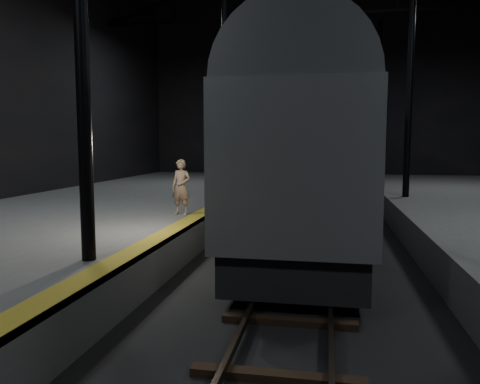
# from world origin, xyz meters

# --- Properties ---
(ground) EXTENTS (44.00, 44.00, 0.00)m
(ground) POSITION_xyz_m (0.00, 0.00, 0.00)
(ground) COLOR black
(ground) RESTS_ON ground
(platform_left) EXTENTS (9.00, 43.80, 1.00)m
(platform_left) POSITION_xyz_m (-7.50, 0.00, 0.50)
(platform_left) COLOR #4E4E4B
(platform_left) RESTS_ON ground
(tactile_strip) EXTENTS (0.50, 43.80, 0.01)m
(tactile_strip) POSITION_xyz_m (-3.25, 0.00, 1.00)
(tactile_strip) COLOR olive
(tactile_strip) RESTS_ON platform_left
(track) EXTENTS (2.40, 43.00, 0.24)m
(track) POSITION_xyz_m (0.00, 0.00, 0.07)
(track) COLOR #3F3328
(track) RESTS_ON ground
(train) EXTENTS (3.22, 21.55, 5.76)m
(train) POSITION_xyz_m (-0.00, 6.89, 3.21)
(train) COLOR #A7A9AF
(train) RESTS_ON ground
(woman) EXTENTS (0.69, 0.51, 1.71)m
(woman) POSITION_xyz_m (-3.80, 1.74, 1.85)
(woman) COLOR #95775B
(woman) RESTS_ON platform_left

